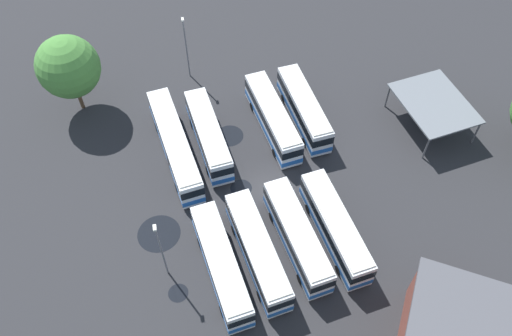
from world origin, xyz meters
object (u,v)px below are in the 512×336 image
Objects in this scene: bus_row1_slot3 at (208,135)px; tree_south_edge at (68,67)px; bus_row1_slot0 at (304,109)px; maintenance_shelter at (435,103)px; lamp_post_far_corner at (161,249)px; bus_row0_slot3 at (258,251)px; bus_row1_slot1 at (273,118)px; bus_row0_slot2 at (297,236)px; bus_row1_slot4 at (175,145)px; bus_row0_slot4 at (221,265)px; lamp_post_mid_lot at (186,46)px; bus_row0_slot1 at (335,227)px.

bus_row1_slot3 is 17.04m from tree_south_edge.
bus_row1_slot0 is 1.00× the size of bus_row1_slot3.
lamp_post_far_corner reaches higher than maintenance_shelter.
bus_row0_slot3 is 0.98× the size of bus_row1_slot1.
bus_row0_slot2 is 0.80× the size of bus_row1_slot4.
lamp_post_far_corner reaches higher than bus_row1_slot0.
maintenance_shelter is at bearing -92.82° from bus_row1_slot3.
bus_row0_slot3 is 1.00× the size of bus_row0_slot4.
lamp_post_mid_lot is at bearing -12.56° from bus_row1_slot4.
bus_row1_slot1 is at bearing -3.10° from bus_row0_slot2.
lamp_post_far_corner is (-16.42, 16.97, 2.60)m from bus_row1_slot0.
bus_row0_slot2 is at bearing -77.83° from bus_row0_slot3.
bus_row0_slot3 is at bearing -170.01° from bus_row1_slot3.
bus_row1_slot4 is at bearing 100.27° from bus_row1_slot0.
bus_row0_slot4 is 15.11m from bus_row1_slot4.
lamp_post_mid_lot is (26.69, 3.49, 2.75)m from bus_row0_slot3.
bus_row0_slot1 is at bearing 177.03° from bus_row1_slot0.
bus_row0_slot4 is 1.46× the size of lamp_post_far_corner.
tree_south_edge reaches higher than bus_row1_slot1.
bus_row0_slot2 is at bearing -77.61° from bus_row0_slot4.
lamp_post_mid_lot is 13.49m from tree_south_edge.
tree_south_edge is at bearing 57.65° from bus_row1_slot3.
bus_row0_slot4 is (-1.86, 11.20, 0.00)m from bus_row0_slot1.
bus_row0_slot1 and bus_row0_slot3 have the same top height.
bus_row1_slot4 is at bearing -133.04° from tree_south_edge.
maintenance_shelter is (-1.24, -25.09, 1.40)m from bus_row1_slot3.
tree_south_edge is at bearing 103.29° from lamp_post_mid_lot.
bus_row0_slot1 is 19.10m from bus_row1_slot4.
bus_row0_slot2 is at bearing -138.04° from tree_south_edge.
bus_row1_slot0 is at bearing -26.96° from bus_row0_slot3.
bus_row0_slot3 and bus_row1_slot3 have the same top height.
maintenance_shelter is at bearing -97.87° from bus_row1_slot1.
bus_row0_slot1 is at bearing -86.51° from bus_row0_slot2.
lamp_post_mid_lot is (25.84, 7.43, 2.75)m from bus_row0_slot2.
bus_row1_slot1 is (16.01, -4.76, 0.00)m from bus_row0_slot3.
bus_row1_slot1 is 1.04× the size of bus_row1_slot3.
bus_row0_slot4 is 29.71m from maintenance_shelter.
bus_row1_slot0 is 11.30m from bus_row1_slot3.
bus_row0_slot1 is 1.21× the size of tree_south_edge.
lamp_post_far_corner is at bearing 92.65° from bus_row0_slot1.
lamp_post_far_corner is at bearing 169.33° from lamp_post_mid_lot.
bus_row0_slot1 is 17.16m from bus_row1_slot3.
bus_row0_slot1 is 3.78m from bus_row0_slot2.
bus_row0_slot1 is 0.99× the size of bus_row0_slot4.
lamp_post_mid_lot reaches higher than bus_row0_slot3.
bus_row0_slot3 is 1.02× the size of bus_row1_slot3.
maintenance_shelter is at bearing -55.58° from bus_row0_slot2.
bus_row0_slot2 is 16.72m from bus_row1_slot4.
bus_row1_slot4 is at bearing -8.91° from lamp_post_far_corner.
bus_row0_slot2 is 30.91m from tree_south_edge.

